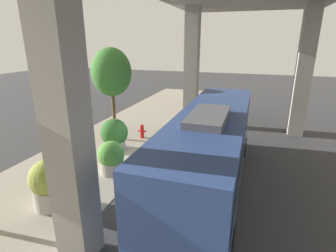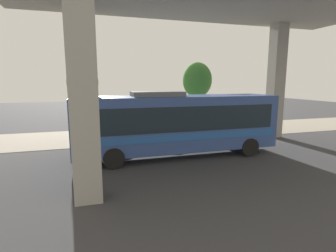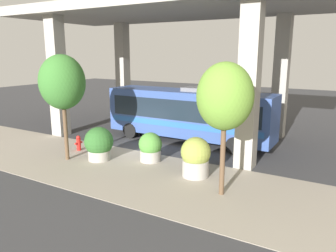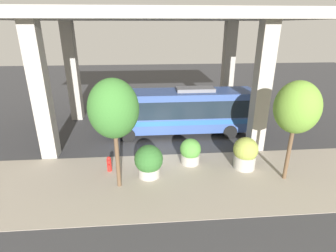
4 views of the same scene
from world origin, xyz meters
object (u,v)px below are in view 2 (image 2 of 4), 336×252
object	(u,v)px
bus	(177,122)
street_tree_near	(197,80)
planter_front	(182,123)
fire_hydrant	(212,128)
street_tree_far	(83,82)
planter_middle	(111,126)
planter_back	(156,129)

from	to	relation	value
bus	street_tree_near	xyz separation A→B (m)	(-6.52, 3.88, 2.19)
bus	planter_front	world-z (taller)	bus
bus	fire_hydrant	world-z (taller)	bus
planter_front	street_tree_near	size ratio (longest dim) A/B	0.32
street_tree_near	street_tree_far	size ratio (longest dim) A/B	1.05
street_tree_far	bus	bearing A→B (deg)	36.34
planter_front	street_tree_near	bearing A→B (deg)	118.28
planter_front	planter_middle	world-z (taller)	planter_middle
street_tree_near	street_tree_far	bearing A→B (deg)	-90.07
fire_hydrant	planter_middle	xyz separation A→B (m)	(-0.24, -7.60, 0.47)
fire_hydrant	street_tree_far	distance (m)	10.09
fire_hydrant	street_tree_near	xyz separation A→B (m)	(-1.50, -0.67, 3.63)
fire_hydrant	planter_front	size ratio (longest dim) A/B	0.50
planter_front	planter_middle	bearing A→B (deg)	-85.38
planter_back	planter_front	bearing A→B (deg)	116.54
bus	street_tree_near	world-z (taller)	street_tree_near
fire_hydrant	street_tree_far	world-z (taller)	street_tree_far
planter_middle	street_tree_far	size ratio (longest dim) A/B	0.35
bus	planter_front	xyz separation A→B (m)	(-5.70, 2.36, -1.01)
planter_front	street_tree_far	bearing A→B (deg)	-96.59
planter_middle	street_tree_near	world-z (taller)	street_tree_near
fire_hydrant	planter_front	bearing A→B (deg)	-107.22
bus	street_tree_near	bearing A→B (deg)	149.21
bus	street_tree_near	size ratio (longest dim) A/B	1.95
bus	planter_back	xyz separation A→B (m)	(-4.49, -0.07, -1.15)
planter_back	street_tree_far	bearing A→B (deg)	-113.31
planter_middle	street_tree_near	size ratio (longest dim) A/B	0.34
fire_hydrant	street_tree_far	size ratio (longest dim) A/B	0.17
planter_front	planter_back	world-z (taller)	planter_front
street_tree_far	fire_hydrant	bearing A→B (deg)	80.85
street_tree_far	planter_back	bearing A→B (deg)	66.69
planter_back	street_tree_far	size ratio (longest dim) A/B	0.29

